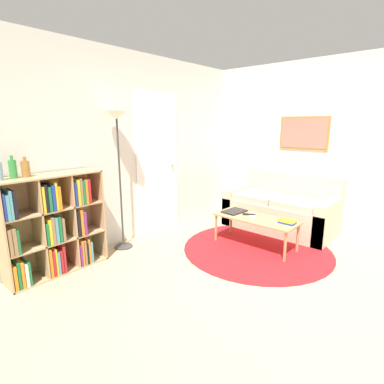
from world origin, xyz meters
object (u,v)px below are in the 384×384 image
(couch, at_px, (281,210))
(coffee_table, at_px, (256,220))
(bottle_right, at_px, (26,169))
(bookshelf, at_px, (52,226))
(bottle_middle, at_px, (13,169))
(bowl, at_px, (252,218))
(laptop, at_px, (234,211))
(floor_lamp, at_px, (118,135))

(couch, relative_size, coffee_table, 1.46)
(couch, distance_m, bottle_right, 3.61)
(bookshelf, distance_m, bottle_middle, 0.74)
(bowl, distance_m, bottle_middle, 2.81)
(laptop, bearing_deg, bottle_middle, 158.13)
(laptop, bearing_deg, bottle_right, 157.31)
(laptop, height_order, bottle_middle, bottle_middle)
(bookshelf, relative_size, couch, 0.68)
(couch, height_order, bowl, couch)
(floor_lamp, height_order, bowl, floor_lamp)
(bowl, bearing_deg, couch, 3.72)
(bowl, bearing_deg, coffee_table, 5.68)
(floor_lamp, xyz_separation_m, bottle_middle, (-1.22, 0.03, -0.29))
(laptop, bearing_deg, couch, -18.98)
(laptop, relative_size, bowl, 2.95)
(floor_lamp, xyz_separation_m, laptop, (1.25, -0.96, -1.09))
(floor_lamp, bearing_deg, bowl, -50.54)
(coffee_table, relative_size, laptop, 3.15)
(floor_lamp, height_order, bottle_middle, floor_lamp)
(coffee_table, relative_size, bottle_middle, 4.90)
(coffee_table, xyz_separation_m, bottle_middle, (-2.44, 1.36, 0.85))
(floor_lamp, distance_m, bowl, 2.04)
(couch, relative_size, bottle_right, 7.88)
(couch, xyz_separation_m, bowl, (-1.04, -0.07, 0.13))
(bottle_right, bearing_deg, bottle_middle, 176.64)
(coffee_table, bearing_deg, laptop, 84.86)
(bookshelf, xyz_separation_m, coffee_table, (2.13, -1.33, -0.18))
(couch, distance_m, bowl, 1.05)
(couch, relative_size, laptop, 4.60)
(bookshelf, relative_size, coffee_table, 1.00)
(coffee_table, height_order, bottle_middle, bottle_middle)
(bottle_middle, relative_size, bottle_right, 1.10)
(laptop, relative_size, bottle_right, 1.71)
(coffee_table, distance_m, bottle_middle, 2.92)
(bookshelf, xyz_separation_m, couch, (3.06, -1.27, -0.24))
(floor_lamp, distance_m, laptop, 1.92)
(couch, bearing_deg, bottle_right, 158.31)
(couch, distance_m, bottle_middle, 3.72)
(bookshelf, bearing_deg, bottle_middle, 174.91)
(couch, height_order, bottle_middle, bottle_middle)
(bottle_middle, bearing_deg, bookshelf, -5.09)
(coffee_table, bearing_deg, couch, 3.48)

